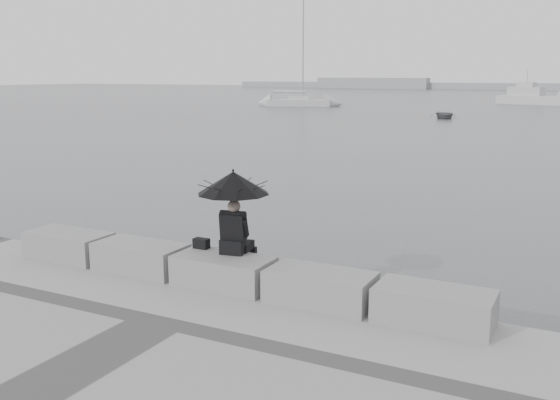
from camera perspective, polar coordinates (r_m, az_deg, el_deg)
The scene contains 12 objects.
ground at distance 10.78m, azimuth -3.80°, elevation -9.67°, with size 360.00×360.00×0.00m, color #484B4D.
stone_block_far_left at distance 12.26m, azimuth -18.75°, elevation -3.95°, with size 1.60×0.80×0.50m, color gray.
stone_block_left at distance 11.14m, azimuth -12.62°, elevation -5.15°, with size 1.60×0.80×0.50m, color gray.
stone_block_centre at distance 10.17m, azimuth -5.17°, elevation -6.52°, with size 1.60×0.80×0.50m, color gray.
stone_block_right at distance 9.41m, azimuth 3.70°, elevation -8.00°, with size 1.60×0.80×0.50m, color gray.
stone_block_far_right at distance 8.91m, azimuth 13.90°, elevation -9.46°, with size 1.60×0.80×0.50m, color gray.
seated_person at distance 10.04m, azimuth -4.31°, elevation 0.68°, with size 1.18×1.18×1.39m.
bag at distance 10.58m, azimuth -7.20°, elevation -3.96°, with size 0.26×0.15×0.17m, color black.
distant_landmass at distance 163.68m, azimuth 22.88°, elevation 9.55°, with size 180.00×8.00×2.80m.
sailboat_left at distance 76.77m, azimuth 1.73°, elevation 8.97°, with size 7.96×4.93×12.90m.
motor_cruiser at distance 87.40m, azimuth 22.06°, elevation 8.69°, with size 8.76×4.71×4.50m.
dinghy at distance 57.67m, azimuth 14.79°, elevation 7.54°, with size 3.52×1.49×0.60m, color slate.
Camera 1 is at (5.22, -8.60, 3.88)m, focal length 40.00 mm.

